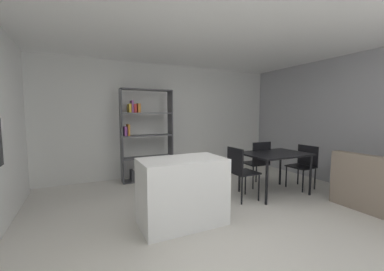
# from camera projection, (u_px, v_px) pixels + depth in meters

# --- Properties ---
(ground_plane) EXTENTS (8.99, 8.99, 0.00)m
(ground_plane) POSITION_uv_depth(u_px,v_px,m) (218.00, 223.00, 3.24)
(ground_plane) COLOR beige
(ceiling_slab) EXTENTS (6.54, 5.81, 0.06)m
(ceiling_slab) POSITION_uv_depth(u_px,v_px,m) (221.00, 19.00, 2.98)
(ceiling_slab) COLOR white
(ceiling_slab) RESTS_ON ground_plane
(back_partition) EXTENTS (6.54, 0.06, 2.68)m
(back_partition) POSITION_uv_depth(u_px,v_px,m) (156.00, 120.00, 5.69)
(back_partition) COLOR silver
(back_partition) RESTS_ON ground_plane
(right_partition_gray) EXTENTS (0.06, 5.81, 2.68)m
(right_partition_gray) POSITION_uv_depth(u_px,v_px,m) (362.00, 122.00, 4.51)
(right_partition_gray) COLOR #9E9EA3
(right_partition_gray) RESTS_ON ground_plane
(kitchen_island) EXTENTS (1.14, 0.66, 0.90)m
(kitchen_island) POSITION_uv_depth(u_px,v_px,m) (182.00, 191.00, 3.19)
(kitchen_island) COLOR white
(kitchen_island) RESTS_ON ground_plane
(open_bookshelf) EXTENTS (1.14, 0.31, 2.04)m
(open_bookshelf) POSITION_uv_depth(u_px,v_px,m) (143.00, 136.00, 5.23)
(open_bookshelf) COLOR #4C4C51
(open_bookshelf) RESTS_ON ground_plane
(dining_table) EXTENTS (1.18, 0.84, 0.77)m
(dining_table) POSITION_uv_depth(u_px,v_px,m) (275.00, 157.00, 4.38)
(dining_table) COLOR black
(dining_table) RESTS_ON ground_plane
(dining_chair_far) EXTENTS (0.45, 0.45, 0.94)m
(dining_chair_far) POSITION_uv_depth(u_px,v_px,m) (258.00, 160.00, 4.79)
(dining_chair_far) COLOR black
(dining_chair_far) RESTS_ON ground_plane
(dining_chair_window_side) EXTENTS (0.46, 0.47, 0.86)m
(dining_chair_window_side) POSITION_uv_depth(u_px,v_px,m) (304.00, 163.00, 4.75)
(dining_chair_window_side) COLOR black
(dining_chair_window_side) RESTS_ON ground_plane
(dining_chair_island_side) EXTENTS (0.43, 0.42, 0.93)m
(dining_chair_island_side) POSITION_uv_depth(u_px,v_px,m) (240.00, 169.00, 4.04)
(dining_chair_island_side) COLOR black
(dining_chair_island_side) RESTS_ON ground_plane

